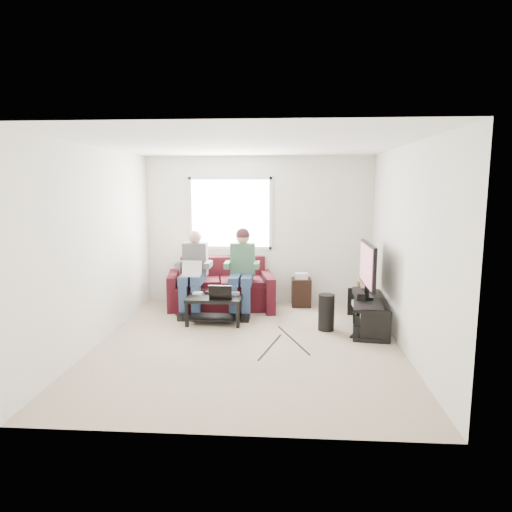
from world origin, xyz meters
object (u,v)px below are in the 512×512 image
Objects in this scene: sofa at (221,289)px; tv_stand at (367,315)px; coffee_table at (214,304)px; tv at (368,267)px; end_table at (301,291)px; subwoofer at (326,312)px.

sofa is 2.54m from tv_stand.
tv is at bearing 0.18° from coffee_table.
tv_stand is 1.27× the size of tv.
tv is 1.56m from end_table.
tv_stand is 2.39× the size of end_table.
tv_stand is at bearing -23.45° from sofa.
sofa is 3.64× the size of subwoofer.
subwoofer is 1.35m from end_table.
tv_stand is 2.64× the size of subwoofer.
tv reaches higher than sofa.
tv_stand is 1.51m from end_table.
end_table is at bearing 103.84° from subwoofer.
tv is at bearing -49.16° from end_table.
tv is (-0.00, 0.10, 0.71)m from tv_stand.
end_table is (-0.93, 1.08, -0.64)m from tv.
tv_stand is 0.63m from subwoofer.
tv reaches higher than coffee_table.
sofa is 2.31× the size of coffee_table.
coffee_table is 2.29m from tv_stand.
coffee_table is 2.37m from tv.
tv is at bearing 91.47° from tv_stand.
coffee_table is 1.43× the size of end_table.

